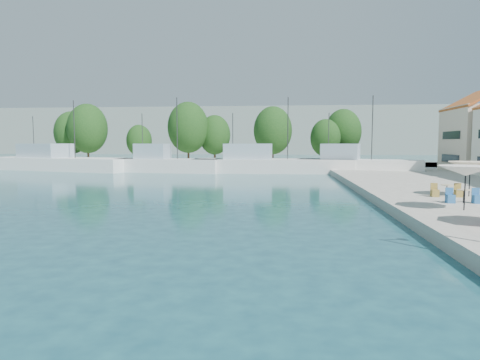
# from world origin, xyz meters

# --- Properties ---
(quay_far) EXTENTS (90.00, 16.00, 0.60)m
(quay_far) POSITION_xyz_m (-8.00, 67.00, 0.30)
(quay_far) COLOR #9A978B
(quay_far) RESTS_ON ground
(hill_west) EXTENTS (180.00, 40.00, 16.00)m
(hill_west) POSITION_xyz_m (-30.00, 160.00, 8.00)
(hill_west) COLOR gray
(hill_west) RESTS_ON ground
(hill_east) EXTENTS (140.00, 40.00, 12.00)m
(hill_east) POSITION_xyz_m (40.00, 180.00, 6.00)
(hill_east) COLOR gray
(hill_east) RESTS_ON ground
(trawler_01) EXTENTS (22.83, 11.79, 10.20)m
(trawler_01) POSITION_xyz_m (-31.61, 56.88, 1.07)
(trawler_01) COLOR white
(trawler_01) RESTS_ON ground
(trawler_02) EXTENTS (14.49, 5.39, 10.20)m
(trawler_02) POSITION_xyz_m (-15.47, 54.08, 1.07)
(trawler_02) COLOR silver
(trawler_02) RESTS_ON ground
(trawler_03) EXTENTS (20.62, 5.48, 10.20)m
(trawler_03) POSITION_xyz_m (-1.85, 54.80, 1.07)
(trawler_03) COLOR silver
(trawler_03) RESTS_ON ground
(trawler_04) EXTENTS (15.99, 8.22, 10.20)m
(trawler_04) POSITION_xyz_m (9.36, 54.34, 1.07)
(trawler_04) COLOR white
(trawler_04) RESTS_ON ground
(tree_01) EXTENTS (5.93, 5.93, 8.78)m
(tree_01) POSITION_xyz_m (-36.71, 70.42, 5.67)
(tree_01) COLOR #3F2B19
(tree_01) RESTS_ON quay_far
(tree_02) EXTENTS (6.69, 6.69, 9.90)m
(tree_02) POSITION_xyz_m (-32.87, 68.47, 6.31)
(tree_02) COLOR #3F2B19
(tree_02) RESTS_ON quay_far
(tree_03) EXTENTS (4.33, 4.33, 6.40)m
(tree_03) POSITION_xyz_m (-24.45, 70.05, 4.29)
(tree_03) COLOR #3F2B19
(tree_03) RESTS_ON quay_far
(tree_04) EXTENTS (6.88, 6.88, 10.19)m
(tree_04) POSITION_xyz_m (-15.82, 69.83, 6.48)
(tree_04) COLOR #3F2B19
(tree_04) RESTS_ON quay_far
(tree_05) EXTENTS (5.45, 5.45, 8.07)m
(tree_05) POSITION_xyz_m (-11.62, 71.83, 5.26)
(tree_05) COLOR #3F2B19
(tree_05) RESTS_ON quay_far
(tree_06) EXTENTS (6.20, 6.20, 9.17)m
(tree_06) POSITION_xyz_m (-1.54, 68.12, 5.89)
(tree_06) COLOR #3F2B19
(tree_06) RESTS_ON quay_far
(tree_07) EXTENTS (4.79, 4.79, 7.09)m
(tree_07) POSITION_xyz_m (6.83, 68.01, 4.69)
(tree_07) COLOR #3F2B19
(tree_07) RESTS_ON quay_far
(tree_08) EXTENTS (6.05, 6.05, 8.96)m
(tree_08) POSITION_xyz_m (10.11, 71.99, 5.77)
(tree_08) COLOR #3F2B19
(tree_08) RESTS_ON quay_far
(umbrella_white) EXTENTS (2.68, 2.68, 2.20)m
(umbrella_white) POSITION_xyz_m (9.13, 20.63, 2.55)
(umbrella_white) COLOR black
(umbrella_white) RESTS_ON quay_right
(umbrella_cream) EXTENTS (2.69, 2.69, 2.17)m
(umbrella_cream) POSITION_xyz_m (11.70, 26.32, 2.51)
(umbrella_cream) COLOR black
(umbrella_cream) RESTS_ON quay_right
(cafe_table_02) EXTENTS (1.82, 0.70, 0.76)m
(cafe_table_02) POSITION_xyz_m (10.12, 23.17, 0.89)
(cafe_table_02) COLOR black
(cafe_table_02) RESTS_ON quay_right
(cafe_table_03) EXTENTS (1.82, 0.70, 0.76)m
(cafe_table_03) POSITION_xyz_m (10.22, 25.91, 0.89)
(cafe_table_03) COLOR black
(cafe_table_03) RESTS_ON quay_right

